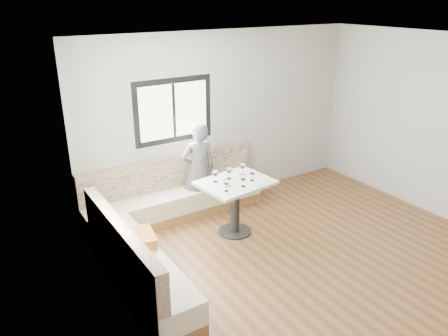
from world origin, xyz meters
The scene contains 11 objects.
room centered at (-0.08, 0.08, 1.41)m, with size 5.01×5.01×2.81m.
banquette centered at (-1.59, 1.63, 0.33)m, with size 2.90×2.80×0.95m.
table centered at (-0.54, 1.34, 0.61)m, with size 1.08×0.88×0.82m.
person centered at (-0.68, 2.15, 0.75)m, with size 0.55×0.36×1.51m, color #4C4850.
olive_ramekin centered at (-0.73, 1.29, 0.84)m, with size 0.11×0.11×0.04m.
wine_glass_a centered at (-0.82, 1.13, 0.95)m, with size 0.08×0.08×0.19m.
wine_glass_b centered at (-0.54, 1.13, 0.95)m, with size 0.08×0.08×0.19m.
wine_glass_c centered at (-0.32, 1.23, 0.95)m, with size 0.08×0.08×0.19m.
wine_glass_d centered at (-0.55, 1.47, 0.95)m, with size 0.08×0.08×0.19m.
wine_glass_e centered at (-0.30, 1.49, 0.95)m, with size 0.08×0.08×0.19m.
wine_glass_f centered at (-0.78, 1.48, 0.95)m, with size 0.08×0.08×0.19m.
Camera 1 is at (-3.73, -3.37, 3.29)m, focal length 35.00 mm.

